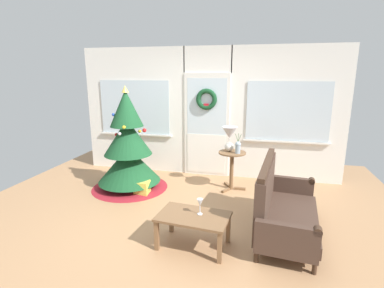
% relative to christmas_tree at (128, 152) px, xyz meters
% --- Properties ---
extents(ground_plane, '(6.76, 6.76, 0.00)m').
position_rel_christmas_tree_xyz_m(ground_plane, '(1.23, -1.02, -0.67)').
color(ground_plane, '#AD7F56').
extents(back_wall_with_door, '(5.20, 0.19, 2.55)m').
position_rel_christmas_tree_xyz_m(back_wall_with_door, '(1.23, 1.06, 0.61)').
color(back_wall_with_door, white).
rests_on(back_wall_with_door, ground).
extents(christmas_tree, '(1.37, 1.37, 1.84)m').
position_rel_christmas_tree_xyz_m(christmas_tree, '(0.00, 0.00, 0.00)').
color(christmas_tree, '#4C331E').
rests_on(christmas_tree, ground).
extents(settee_sofa, '(0.87, 1.65, 0.96)m').
position_rel_christmas_tree_xyz_m(settee_sofa, '(2.57, -1.01, -0.29)').
color(settee_sofa, '#3D281C').
rests_on(settee_sofa, ground).
extents(side_table, '(0.50, 0.48, 0.69)m').
position_rel_christmas_tree_xyz_m(side_table, '(1.82, 0.35, -0.18)').
color(side_table, brown).
rests_on(side_table, ground).
extents(table_lamp, '(0.28, 0.28, 0.44)m').
position_rel_christmas_tree_xyz_m(table_lamp, '(1.76, 0.39, 0.30)').
color(table_lamp, silver).
rests_on(table_lamp, side_table).
extents(flower_vase, '(0.11, 0.10, 0.35)m').
position_rel_christmas_tree_xyz_m(flower_vase, '(1.92, 0.29, 0.14)').
color(flower_vase, '#99ADBC').
rests_on(flower_vase, side_table).
extents(coffee_table, '(0.89, 0.61, 0.40)m').
position_rel_christmas_tree_xyz_m(coffee_table, '(1.55, -1.57, -0.33)').
color(coffee_table, brown).
rests_on(coffee_table, ground).
extents(wine_glass, '(0.08, 0.08, 0.20)m').
position_rel_christmas_tree_xyz_m(wine_glass, '(1.62, -1.52, -0.13)').
color(wine_glass, silver).
rests_on(wine_glass, coffee_table).
extents(gift_box, '(0.24, 0.21, 0.24)m').
position_rel_christmas_tree_xyz_m(gift_box, '(0.34, -0.25, -0.55)').
color(gift_box, '#D8C64C').
rests_on(gift_box, ground).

